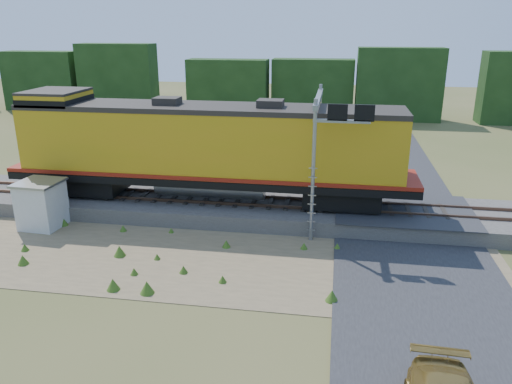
# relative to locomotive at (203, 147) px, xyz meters

# --- Properties ---
(ground) EXTENTS (140.00, 140.00, 0.00)m
(ground) POSITION_rel_locomotive_xyz_m (3.65, -6.00, -3.74)
(ground) COLOR #475123
(ground) RESTS_ON ground
(ballast) EXTENTS (70.00, 5.00, 0.80)m
(ballast) POSITION_rel_locomotive_xyz_m (3.65, 0.00, -3.34)
(ballast) COLOR slate
(ballast) RESTS_ON ground
(rails) EXTENTS (70.00, 1.54, 0.16)m
(rails) POSITION_rel_locomotive_xyz_m (3.65, 0.00, -2.86)
(rails) COLOR brown
(rails) RESTS_ON ballast
(dirt_shoulder) EXTENTS (26.00, 8.00, 0.03)m
(dirt_shoulder) POSITION_rel_locomotive_xyz_m (1.65, -5.50, -3.73)
(dirt_shoulder) COLOR #8C7754
(dirt_shoulder) RESTS_ON ground
(road) EXTENTS (7.00, 66.00, 0.86)m
(road) POSITION_rel_locomotive_xyz_m (10.65, -5.26, -3.65)
(road) COLOR #38383A
(road) RESTS_ON ground
(tree_line_north) EXTENTS (130.00, 3.00, 6.50)m
(tree_line_north) POSITION_rel_locomotive_xyz_m (3.65, 32.00, -0.67)
(tree_line_north) COLOR #193413
(tree_line_north) RESTS_ON ground
(weed_clumps) EXTENTS (15.00, 6.20, 0.56)m
(weed_clumps) POSITION_rel_locomotive_xyz_m (0.15, -5.90, -3.74)
(weed_clumps) COLOR #3F641C
(weed_clumps) RESTS_ON ground
(locomotive) EXTENTS (21.86, 3.33, 5.64)m
(locomotive) POSITION_rel_locomotive_xyz_m (0.00, 0.00, 0.00)
(locomotive) COLOR black
(locomotive) RESTS_ON rails
(shed) EXTENTS (2.19, 2.19, 2.46)m
(shed) POSITION_rel_locomotive_xyz_m (-7.73, -3.31, -2.50)
(shed) COLOR silver
(shed) RESTS_ON ground
(signal_gantry) EXTENTS (2.72, 6.20, 6.85)m
(signal_gantry) POSITION_rel_locomotive_xyz_m (6.35, -0.66, 1.41)
(signal_gantry) COLOR gray
(signal_gantry) RESTS_ON ground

